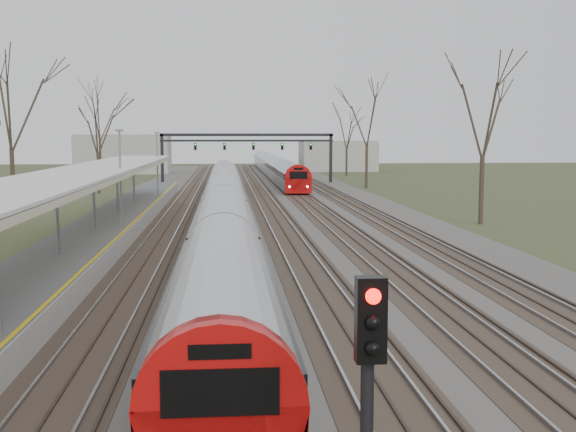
% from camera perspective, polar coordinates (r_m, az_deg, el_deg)
% --- Properties ---
extents(track_bed, '(24.00, 160.00, 0.22)m').
position_cam_1_polar(track_bed, '(58.34, -2.31, 0.76)').
color(track_bed, '#474442').
rests_on(track_bed, ground).
extents(platform, '(3.50, 69.00, 1.00)m').
position_cam_1_polar(platform, '(41.38, -14.17, -1.10)').
color(platform, '#9E9B93').
rests_on(platform, ground).
extents(canopy, '(4.10, 50.00, 3.11)m').
position_cam_1_polar(canopy, '(36.65, -15.43, 3.31)').
color(canopy, slate).
rests_on(canopy, platform).
extents(signal_gantry, '(21.00, 0.59, 6.08)m').
position_cam_1_polar(signal_gantry, '(88.04, -3.22, 5.78)').
color(signal_gantry, black).
rests_on(signal_gantry, ground).
extents(tree_west_far, '(5.50, 5.50, 11.33)m').
position_cam_1_polar(tree_west_far, '(53.11, -21.14, 8.39)').
color(tree_west_far, '#2D231C').
rests_on(tree_west_far, ground).
extents(tree_east_far, '(5.00, 5.00, 10.30)m').
position_cam_1_polar(tree_east_far, '(47.93, 15.21, 7.99)').
color(tree_east_far, '#2D231C').
rests_on(tree_east_far, ground).
extents(train_near, '(2.62, 75.21, 3.05)m').
position_cam_1_polar(train_near, '(47.62, -5.06, 1.20)').
color(train_near, '#A3A5AD').
rests_on(train_near, ground).
extents(train_far, '(2.62, 75.21, 3.05)m').
position_cam_1_polar(train_far, '(105.79, -1.21, 4.01)').
color(train_far, '#A3A5AD').
rests_on(train_far, ground).
extents(signal_post, '(0.35, 0.45, 4.10)m').
position_cam_1_polar(signal_post, '(8.74, 6.37, -13.57)').
color(signal_post, black).
rests_on(signal_post, ground).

